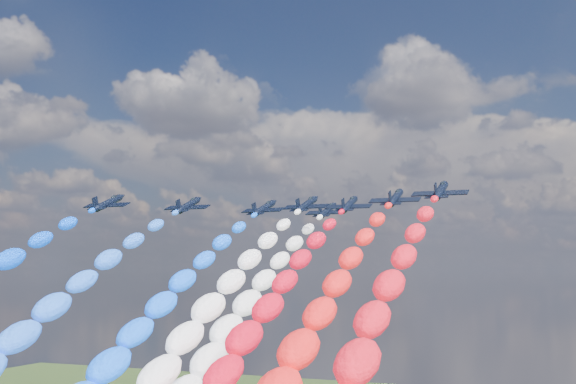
% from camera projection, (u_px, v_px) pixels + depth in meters
% --- Properties ---
extents(jet_0, '(9.86, 13.00, 6.79)m').
position_uv_depth(jet_0, '(108.00, 203.00, 147.96)').
color(jet_0, black).
extents(jet_1, '(9.95, 13.06, 6.79)m').
position_uv_depth(jet_1, '(188.00, 205.00, 153.25)').
color(jet_1, black).
extents(jet_2, '(9.85, 12.99, 6.79)m').
position_uv_depth(jet_2, '(264.00, 208.00, 160.67)').
color(jet_2, black).
extents(trail_2, '(6.26, 97.78, 58.26)m').
position_uv_depth(trail_2, '(121.00, 370.00, 111.37)').
color(trail_2, blue).
extents(jet_3, '(9.59, 12.81, 6.79)m').
position_uv_depth(jet_3, '(307.00, 205.00, 151.53)').
color(jet_3, black).
extents(trail_3, '(6.26, 97.78, 58.26)m').
position_uv_depth(trail_3, '(172.00, 379.00, 102.23)').
color(trail_3, white).
extents(jet_4, '(9.30, 12.59, 6.79)m').
position_uv_depth(jet_4, '(327.00, 211.00, 166.96)').
color(jet_4, black).
extents(trail_4, '(6.26, 97.78, 58.26)m').
position_uv_depth(trail_4, '(218.00, 364.00, 117.66)').
color(trail_4, white).
extents(jet_5, '(9.69, 12.88, 6.79)m').
position_uv_depth(jet_5, '(349.00, 204.00, 151.17)').
color(jet_5, black).
extents(trail_5, '(6.26, 97.78, 58.26)m').
position_uv_depth(trail_5, '(234.00, 379.00, 101.87)').
color(trail_5, red).
extents(jet_6, '(9.69, 12.87, 6.79)m').
position_uv_depth(jet_6, '(395.00, 198.00, 137.07)').
color(jet_6, black).
extents(jet_7, '(9.52, 12.75, 6.79)m').
position_uv_depth(jet_7, '(440.00, 191.00, 124.66)').
color(jet_7, black).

